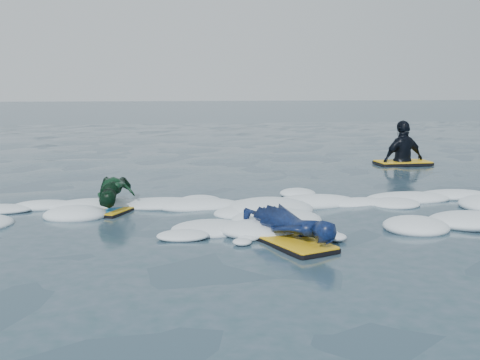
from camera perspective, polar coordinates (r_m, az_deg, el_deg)
The scene contains 5 objects.
ground at distance 7.81m, azimuth 0.76°, elevation -4.72°, with size 120.00×120.00×0.00m, color #1A2B3F.
foam_band at distance 8.81m, azimuth -0.24°, elevation -3.13°, with size 12.00×3.10×0.30m, color white, non-canonical shape.
prone_woman_unit at distance 7.17m, azimuth 4.92°, elevation -4.37°, with size 1.13×1.62×0.39m.
prone_child_unit at distance 9.14m, azimuth -11.77°, elevation -1.29°, with size 0.79×1.31×0.48m.
waiting_rider_unit at distance 14.48m, azimuth 15.18°, elevation 1.74°, with size 1.29×0.78×1.89m.
Camera 1 is at (-1.13, -7.50, 1.86)m, focal length 45.00 mm.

